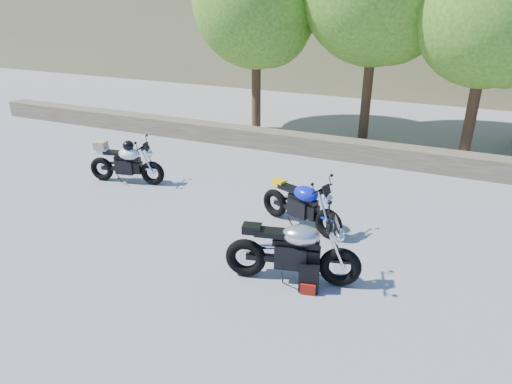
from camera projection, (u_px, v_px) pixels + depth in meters
ground at (221, 254)px, 7.56m from camera, size 90.00×90.00×0.00m
stone_wall at (317, 146)px, 12.07m from camera, size 22.00×0.55×0.50m
tree_decid_left at (259, 5)px, 12.97m from camera, size 3.67×3.67×5.62m
tree_decid_right at (496, 15)px, 10.62m from camera, size 3.54×3.54×5.41m
silver_bike at (293, 252)px, 6.67m from camera, size 2.01×0.74×1.02m
white_bike at (126, 162)px, 10.21m from camera, size 1.79×0.62×0.99m
blue_bike at (301, 205)px, 8.26m from camera, size 1.73×0.79×0.90m
backpack at (309, 279)px, 6.56m from camera, size 0.32×0.29×0.39m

